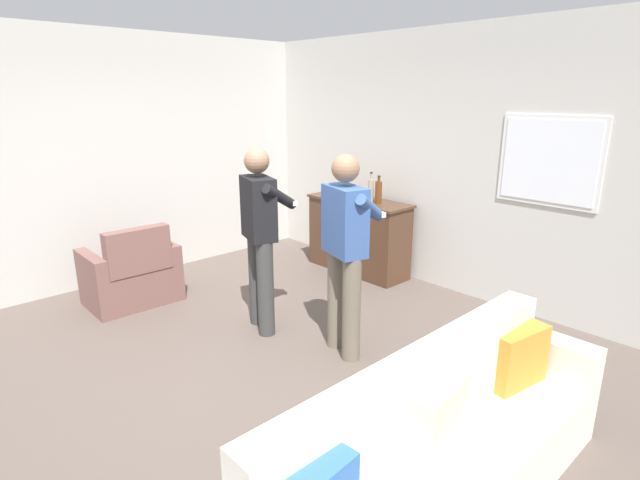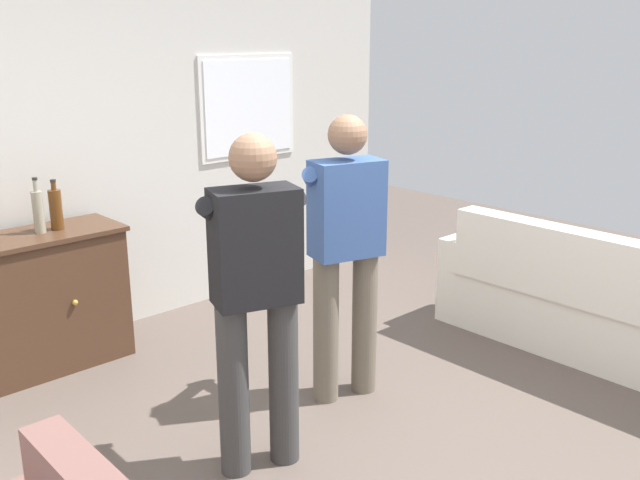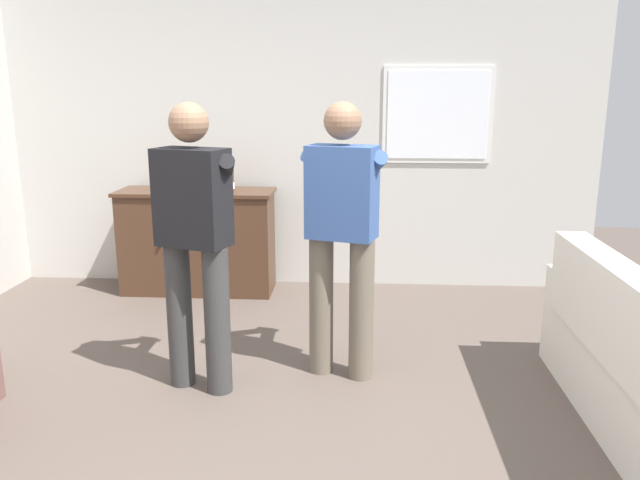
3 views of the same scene
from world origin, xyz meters
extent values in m
plane|color=brown|center=(0.00, 0.00, 0.00)|extent=(10.40, 10.40, 0.00)
cube|color=beige|center=(0.00, 2.66, 1.40)|extent=(5.20, 0.12, 2.80)
cube|color=silver|center=(1.18, 2.60, 1.53)|extent=(0.93, 0.02, 0.82)
cube|color=white|center=(1.18, 2.59, 1.53)|extent=(0.85, 0.03, 0.74)
cube|color=silver|center=(2.02, -0.19, 0.21)|extent=(0.55, 2.18, 0.42)
cube|color=silver|center=(1.81, -0.19, 0.66)|extent=(0.18, 2.18, 0.48)
cube|color=silver|center=(2.02, 0.98, 0.32)|extent=(0.55, 0.18, 0.64)
cube|color=orange|center=(1.94, 0.65, 0.60)|extent=(0.20, 0.42, 0.36)
cube|color=beige|center=(1.94, -0.19, 0.60)|extent=(0.19, 0.42, 0.36)
cube|color=#472D1E|center=(-0.89, 2.30, 0.44)|extent=(1.30, 0.44, 0.87)
cube|color=#472D1E|center=(-0.89, 2.30, 0.89)|extent=(1.34, 0.48, 0.03)
sphere|color=#B79338|center=(-0.63, 2.06, 0.48)|extent=(0.04, 0.04, 0.04)
cylinder|color=#593314|center=(-0.59, 2.30, 1.03)|extent=(0.08, 0.08, 0.26)
cylinder|color=#593314|center=(-0.59, 2.30, 1.18)|extent=(0.03, 0.03, 0.05)
cylinder|color=#262626|center=(-0.59, 2.30, 1.22)|extent=(0.04, 0.04, 0.02)
cylinder|color=gray|center=(-0.70, 2.30, 1.03)|extent=(0.07, 0.07, 0.26)
cylinder|color=gray|center=(-0.70, 2.30, 1.20)|extent=(0.03, 0.03, 0.07)
cylinder|color=#262626|center=(-0.70, 2.30, 1.24)|extent=(0.03, 0.03, 0.02)
cylinder|color=#383838|center=(-0.54, 0.52, 0.44)|extent=(0.15, 0.15, 0.88)
cylinder|color=#383838|center=(-0.29, 0.43, 0.44)|extent=(0.15, 0.15, 0.88)
cube|color=black|center=(-0.42, 0.48, 1.16)|extent=(0.45, 0.34, 0.55)
sphere|color=#8C664C|center=(-0.42, 0.48, 1.57)|extent=(0.22, 0.22, 0.22)
cylinder|color=black|center=(-0.48, 0.67, 1.27)|extent=(0.41, 0.33, 0.29)
cylinder|color=black|center=(-0.26, 0.59, 1.27)|extent=(0.21, 0.44, 0.29)
cube|color=white|center=(-0.31, 0.78, 1.18)|extent=(0.15, 0.09, 0.04)
cylinder|color=#6B6051|center=(0.29, 0.75, 0.44)|extent=(0.15, 0.15, 0.88)
cylinder|color=#6B6051|center=(0.54, 0.67, 0.44)|extent=(0.15, 0.15, 0.88)
cube|color=#385693|center=(0.41, 0.71, 1.16)|extent=(0.45, 0.32, 0.55)
sphere|color=#8C664C|center=(0.41, 0.71, 1.57)|extent=(0.22, 0.22, 0.22)
cylinder|color=#385693|center=(0.35, 0.89, 1.27)|extent=(0.40, 0.34, 0.29)
cylinder|color=#385693|center=(0.57, 0.83, 1.27)|extent=(0.23, 0.44, 0.29)
cube|color=white|center=(0.50, 1.02, 1.18)|extent=(0.16, 0.08, 0.04)
camera|label=1|loc=(3.07, -2.05, 2.12)|focal=28.00mm
camera|label=2|loc=(-2.35, -2.03, 2.11)|focal=40.00mm
camera|label=3|loc=(0.51, -2.92, 1.75)|focal=35.00mm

